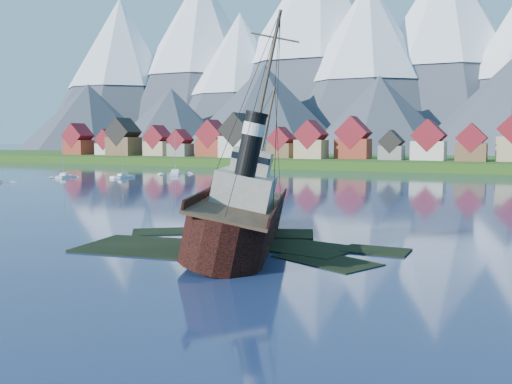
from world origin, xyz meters
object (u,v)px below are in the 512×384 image
at_px(sailboat_f, 64,177).
at_px(tugboat_wreck, 243,214).
at_px(sailboat_c, 175,173).
at_px(sailboat_b, 122,177).

bearing_deg(sailboat_f, tugboat_wreck, -59.00).
bearing_deg(sailboat_c, tugboat_wreck, -82.16).
relative_size(tugboat_wreck, sailboat_f, 2.74).
bearing_deg(sailboat_c, sailboat_f, -157.77).
relative_size(sailboat_b, sailboat_c, 0.84).
bearing_deg(sailboat_c, sailboat_b, -132.90).
bearing_deg(sailboat_f, sailboat_b, -0.83).
bearing_deg(tugboat_wreck, sailboat_c, 107.34).
xyz_separation_m(tugboat_wreck, sailboat_c, (-65.65, 88.32, -2.73)).
xyz_separation_m(sailboat_c, sailboat_f, (-19.43, -24.01, -0.01)).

